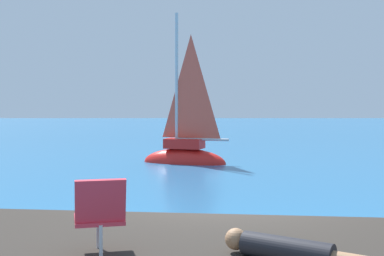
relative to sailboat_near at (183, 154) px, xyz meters
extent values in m
ellipsoid|color=red|center=(-0.02, 0.01, -0.38)|extent=(3.90, 2.39, 1.27)
cube|color=red|center=(-0.02, 0.01, 0.46)|extent=(1.82, 1.36, 0.42)
cylinder|color=#B7B7BC|center=(-0.35, 0.12, 3.14)|extent=(0.14, 0.14, 5.77)
cylinder|color=#B2B2B7|center=(0.74, -0.25, 0.66)|extent=(2.22, 0.85, 0.11)
pyramid|color=#DB4C38|center=(0.26, -0.09, 2.91)|extent=(1.77, 0.66, 4.38)
cylinder|color=black|center=(1.21, -17.07, 0.79)|extent=(0.88, 0.70, 0.24)
sphere|color=#9E704C|center=(0.75, -16.77, 0.81)|extent=(0.22, 0.22, 0.22)
cube|color=#E03342|center=(-0.62, -16.80, 1.02)|extent=(0.59, 0.62, 0.04)
cube|color=#E03342|center=(-0.56, -17.05, 1.25)|extent=(0.50, 0.26, 0.45)
cylinder|color=silver|center=(-0.67, -16.59, 0.85)|extent=(0.04, 0.04, 0.35)
cylinder|color=silver|center=(-0.56, -17.05, 0.85)|extent=(0.04, 0.04, 0.35)
camera|label=1|loc=(0.31, -21.90, 2.19)|focal=48.09mm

